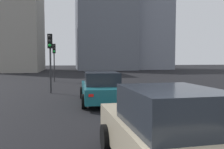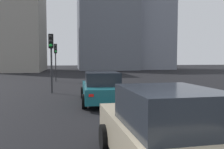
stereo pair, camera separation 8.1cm
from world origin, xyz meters
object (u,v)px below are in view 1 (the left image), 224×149
at_px(traffic_light_near_left, 54,54).
at_px(car_teal_lead, 101,88).
at_px(traffic_light_near_right, 50,51).
at_px(car_beige_second, 167,134).

bearing_deg(traffic_light_near_left, car_teal_lead, 5.71).
relative_size(car_teal_lead, traffic_light_near_left, 1.25).
xyz_separation_m(car_teal_lead, traffic_light_near_right, (3.80, 2.70, 1.95)).
bearing_deg(car_teal_lead, traffic_light_near_right, 37.02).
bearing_deg(car_teal_lead, car_beige_second, -177.08).
bearing_deg(car_beige_second, traffic_light_near_left, 7.08).
xyz_separation_m(car_beige_second, traffic_light_near_left, (19.32, 3.05, 1.82)).
height_order(car_teal_lead, traffic_light_near_right, traffic_light_near_right).
bearing_deg(car_beige_second, traffic_light_near_right, 12.24).
xyz_separation_m(car_teal_lead, car_beige_second, (-7.57, -0.17, 0.05)).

